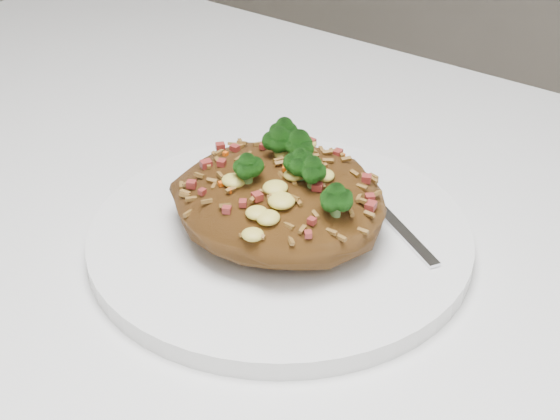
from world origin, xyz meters
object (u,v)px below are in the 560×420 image
object	(u,v)px
fried_rice	(281,189)
fork	(382,210)
dining_table	(240,345)
plate	(280,236)

from	to	relation	value
fried_rice	fork	xyz separation A→B (m)	(0.05, 0.06, -0.03)
fried_rice	fork	world-z (taller)	fried_rice
dining_table	fried_rice	world-z (taller)	fried_rice
plate	fork	size ratio (longest dim) A/B	1.85
fried_rice	fork	distance (m)	0.08
fried_rice	fork	bearing A→B (deg)	52.60
dining_table	plate	size ratio (longest dim) A/B	4.40
plate	fried_rice	xyz separation A→B (m)	(0.00, 0.00, 0.04)
plate	fork	xyz separation A→B (m)	(0.05, 0.06, 0.01)
dining_table	plate	world-z (taller)	plate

